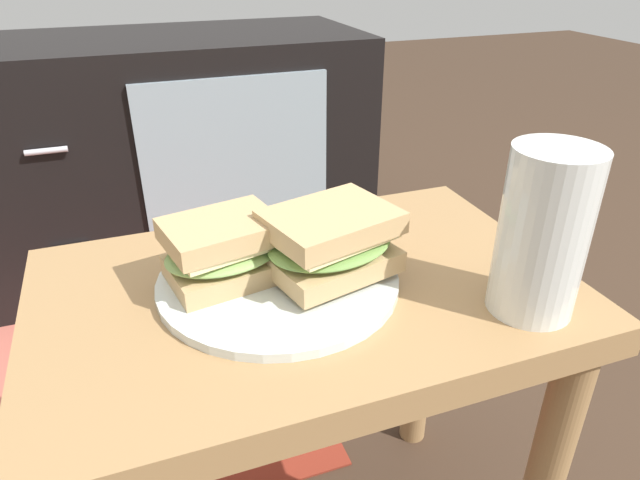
# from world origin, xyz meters

# --- Properties ---
(side_table) EXTENTS (0.56, 0.36, 0.46)m
(side_table) POSITION_xyz_m (0.00, 0.00, 0.37)
(side_table) COLOR #A37A4C
(side_table) RESTS_ON ground
(tv_cabinet) EXTENTS (0.96, 0.46, 0.58)m
(tv_cabinet) POSITION_xyz_m (-0.04, 0.95, 0.29)
(tv_cabinet) COLOR black
(tv_cabinet) RESTS_ON ground
(plate) EXTENTS (0.25, 0.25, 0.01)m
(plate) POSITION_xyz_m (-0.03, 0.01, 0.47)
(plate) COLOR silver
(plate) RESTS_ON side_table
(sandwich_front) EXTENTS (0.13, 0.11, 0.07)m
(sandwich_front) POSITION_xyz_m (-0.08, 0.03, 0.50)
(sandwich_front) COLOR tan
(sandwich_front) RESTS_ON plate
(sandwich_back) EXTENTS (0.16, 0.13, 0.07)m
(sandwich_back) POSITION_xyz_m (0.03, -0.01, 0.51)
(sandwich_back) COLOR tan
(sandwich_back) RESTS_ON plate
(beer_glass) EXTENTS (0.08, 0.08, 0.16)m
(beer_glass) POSITION_xyz_m (0.19, -0.11, 0.54)
(beer_glass) COLOR silver
(beer_glass) RESTS_ON side_table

